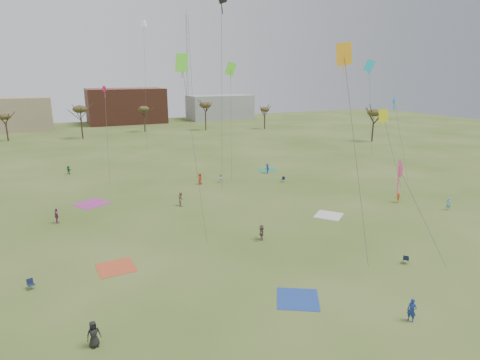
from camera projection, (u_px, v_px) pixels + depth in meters
name	position (u px, v px, depth m)	size (l,w,h in m)	color
ground	(296.00, 271.00, 35.82)	(260.00, 260.00, 0.00)	#39541A
flyer_near_right	(412.00, 310.00, 28.32)	(0.63, 0.42, 1.73)	navy
spectator_fore_b	(181.00, 199.00, 53.22)	(0.91, 0.71, 1.88)	#9E8364
spectator_fore_c	(262.00, 232.00, 42.32)	(1.54, 0.49, 1.66)	brown
flyer_mid_a	(94.00, 334.00, 25.65)	(0.89, 0.58, 1.82)	black
flyer_mid_b	(398.00, 197.00, 54.60)	(0.99, 0.57, 1.53)	#CB5E26
flyer_mid_c	(448.00, 204.00, 51.61)	(0.60, 0.40, 1.66)	#68A4AE
spectator_mid_d	(57.00, 216.00, 46.98)	(1.07, 0.45, 1.83)	#9C4170
spectator_mid_e	(221.00, 178.00, 64.70)	(0.73, 0.57, 1.50)	silver
flyer_far_a	(69.00, 170.00, 70.05)	(1.39, 0.44, 1.50)	#26733A
flyer_far_b	(200.00, 179.00, 63.58)	(0.90, 0.59, 1.84)	#AB371D
flyer_far_c	(267.00, 168.00, 70.51)	(1.15, 0.66, 1.79)	#204795
blanket_red	(116.00, 268.00, 36.39)	(3.20, 3.20, 0.03)	#D14F29
blanket_blue	(298.00, 299.00, 31.30)	(3.23, 3.23, 0.03)	#23449B
blanket_cream	(329.00, 215.00, 49.77)	(3.11, 3.11, 0.03)	silver
blanket_plum	(91.00, 204.00, 54.19)	(3.79, 3.79, 0.03)	#B1368F
blanket_olive	(267.00, 170.00, 72.99)	(3.25, 3.25, 0.03)	#30845D
camp_chair_left	(31.00, 286.00, 32.71)	(0.66, 0.68, 0.87)	#151D3C
camp_chair_center	(406.00, 261.00, 37.16)	(0.74, 0.73, 0.87)	#16203C
camp_chair_right	(283.00, 180.00, 65.06)	(0.72, 0.71, 0.87)	#131C35
kites_aloft	(215.00, 41.00, 56.85)	(72.76, 67.13, 26.73)	red
tree_line	(121.00, 114.00, 102.38)	(117.44, 49.32, 8.91)	#3A2B1E
building_brick	(126.00, 106.00, 141.73)	(26.00, 16.00, 12.00)	brown
building_grey	(220.00, 107.00, 154.44)	(24.00, 12.00, 9.00)	gray
radio_tower	(188.00, 68.00, 152.78)	(1.51, 1.72, 41.00)	#9EA3A8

